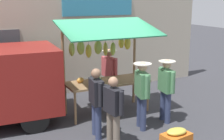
{
  "coord_description": "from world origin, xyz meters",
  "views": [
    {
      "loc": [
        3.32,
        7.1,
        3.08
      ],
      "look_at": [
        0.0,
        0.3,
        1.25
      ],
      "focal_mm": 49.13,
      "sensor_mm": 36.0,
      "label": 1
    }
  ],
  "objects_px": {
    "shopper_with_shopping_bag": "(96,98)",
    "shopper_in_striped_shirt": "(113,108)",
    "shopper_with_ponytail": "(142,90)",
    "vendor_with_sunhat": "(109,71)",
    "market_stall": "(105,55)",
    "produce_crate_near": "(176,139)",
    "shopper_in_grey_tee": "(166,86)"
  },
  "relations": [
    {
      "from": "shopper_in_grey_tee",
      "to": "shopper_in_striped_shirt",
      "type": "xyz_separation_m",
      "value": [
        1.75,
        0.61,
        -0.08
      ]
    },
    {
      "from": "shopper_in_striped_shirt",
      "to": "produce_crate_near",
      "type": "distance_m",
      "value": 1.46
    },
    {
      "from": "market_stall",
      "to": "shopper_in_striped_shirt",
      "type": "relative_size",
      "value": 1.66
    },
    {
      "from": "shopper_with_shopping_bag",
      "to": "shopper_in_striped_shirt",
      "type": "height_order",
      "value": "shopper_with_shopping_bag"
    },
    {
      "from": "market_stall",
      "to": "produce_crate_near",
      "type": "height_order",
      "value": "market_stall"
    },
    {
      "from": "shopper_with_shopping_bag",
      "to": "shopper_in_grey_tee",
      "type": "height_order",
      "value": "shopper_in_grey_tee"
    },
    {
      "from": "market_stall",
      "to": "vendor_with_sunhat",
      "type": "xyz_separation_m",
      "value": [
        -0.45,
        -0.68,
        -0.63
      ]
    },
    {
      "from": "shopper_in_grey_tee",
      "to": "shopper_in_striped_shirt",
      "type": "bearing_deg",
      "value": 116.54
    },
    {
      "from": "produce_crate_near",
      "to": "shopper_with_ponytail",
      "type": "bearing_deg",
      "value": -84.34
    },
    {
      "from": "shopper_with_ponytail",
      "to": "produce_crate_near",
      "type": "height_order",
      "value": "shopper_with_ponytail"
    },
    {
      "from": "shopper_in_striped_shirt",
      "to": "vendor_with_sunhat",
      "type": "bearing_deg",
      "value": -31.13
    },
    {
      "from": "shopper_with_shopping_bag",
      "to": "shopper_in_striped_shirt",
      "type": "xyz_separation_m",
      "value": [
        -0.14,
        0.56,
        -0.05
      ]
    },
    {
      "from": "shopper_with_ponytail",
      "to": "shopper_with_shopping_bag",
      "type": "xyz_separation_m",
      "value": [
        1.14,
        -0.05,
        -0.05
      ]
    },
    {
      "from": "vendor_with_sunhat",
      "to": "shopper_in_striped_shirt",
      "type": "xyz_separation_m",
      "value": [
        1.13,
        2.55,
        -0.08
      ]
    },
    {
      "from": "market_stall",
      "to": "shopper_with_shopping_bag",
      "type": "bearing_deg",
      "value": 58.08
    },
    {
      "from": "market_stall",
      "to": "produce_crate_near",
      "type": "distance_m",
      "value": 2.92
    },
    {
      "from": "market_stall",
      "to": "vendor_with_sunhat",
      "type": "height_order",
      "value": "market_stall"
    },
    {
      "from": "shopper_with_ponytail",
      "to": "shopper_in_grey_tee",
      "type": "height_order",
      "value": "shopper_with_ponytail"
    },
    {
      "from": "vendor_with_sunhat",
      "to": "produce_crate_near",
      "type": "bearing_deg",
      "value": -13.62
    },
    {
      "from": "shopper_with_shopping_bag",
      "to": "produce_crate_near",
      "type": "distance_m",
      "value": 1.89
    },
    {
      "from": "market_stall",
      "to": "shopper_in_striped_shirt",
      "type": "xyz_separation_m",
      "value": [
        0.68,
        1.87,
        -0.71
      ]
    },
    {
      "from": "vendor_with_sunhat",
      "to": "shopper_with_shopping_bag",
      "type": "height_order",
      "value": "vendor_with_sunhat"
    },
    {
      "from": "shopper_with_ponytail",
      "to": "shopper_in_grey_tee",
      "type": "relative_size",
      "value": 1.02
    },
    {
      "from": "shopper_with_ponytail",
      "to": "shopper_in_striped_shirt",
      "type": "xyz_separation_m",
      "value": [
        1.0,
        0.51,
        -0.1
      ]
    },
    {
      "from": "vendor_with_sunhat",
      "to": "shopper_with_shopping_bag",
      "type": "relative_size",
      "value": 1.01
    },
    {
      "from": "shopper_with_ponytail",
      "to": "shopper_in_grey_tee",
      "type": "distance_m",
      "value": 0.76
    },
    {
      "from": "market_stall",
      "to": "shopper_with_ponytail",
      "type": "xyz_separation_m",
      "value": [
        -0.32,
        1.36,
        -0.61
      ]
    },
    {
      "from": "shopper_with_shopping_bag",
      "to": "shopper_in_striped_shirt",
      "type": "relative_size",
      "value": 1.04
    },
    {
      "from": "shopper_with_ponytail",
      "to": "produce_crate_near",
      "type": "bearing_deg",
      "value": -162.07
    },
    {
      "from": "shopper_with_ponytail",
      "to": "produce_crate_near",
      "type": "distance_m",
      "value": 1.41
    },
    {
      "from": "vendor_with_sunhat",
      "to": "shopper_with_ponytail",
      "type": "height_order",
      "value": "shopper_with_ponytail"
    },
    {
      "from": "shopper_with_ponytail",
      "to": "shopper_with_shopping_bag",
      "type": "bearing_deg",
      "value": 99.94
    }
  ]
}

